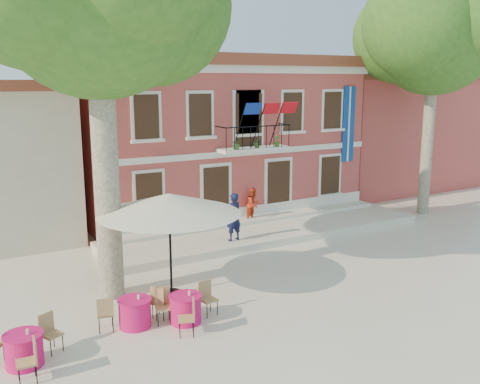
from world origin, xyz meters
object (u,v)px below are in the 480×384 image
plane_tree_east (435,31)px  cafe_table_1 (185,307)px  patio_umbrella (169,204)px  cafe_table_2 (24,348)px  cafe_table_0 (135,312)px  pedestrian_orange (253,205)px  pedestrian_navy (233,217)px

plane_tree_east → cafe_table_1: plane_tree_east is taller
patio_umbrella → cafe_table_2: patio_umbrella is taller
cafe_table_0 → cafe_table_1: same height
cafe_table_2 → patio_umbrella: bearing=25.4°
pedestrian_orange → cafe_table_2: 12.90m
plane_tree_east → cafe_table_2: size_ratio=6.19×
plane_tree_east → pedestrian_navy: bearing=-179.1°
cafe_table_0 → cafe_table_1: size_ratio=1.06×
pedestrian_orange → cafe_table_2: size_ratio=0.80×
patio_umbrella → cafe_table_1: 3.12m
patio_umbrella → cafe_table_1: (-0.41, -1.94, -2.40)m
cafe_table_1 → cafe_table_2: same height
pedestrian_orange → cafe_table_1: pedestrian_orange is taller
cafe_table_0 → cafe_table_2: (-2.84, -0.63, 0.01)m
pedestrian_navy → cafe_table_2: (-8.42, -5.24, -0.81)m
pedestrian_navy → patio_umbrella: bearing=29.1°
plane_tree_east → cafe_table_2: bearing=-164.2°
patio_umbrella → pedestrian_navy: 5.23m
pedestrian_orange → cafe_table_1: bearing=-154.7°
pedestrian_orange → plane_tree_east: bearing=-35.0°
pedestrian_navy → cafe_table_0: pedestrian_navy is taller
cafe_table_0 → cafe_table_1: (1.26, -0.43, 0.01)m
plane_tree_east → patio_umbrella: (-14.63, -3.27, -5.74)m
pedestrian_orange → cafe_table_0: pedestrian_orange is taller
plane_tree_east → cafe_table_0: size_ratio=5.89×
pedestrian_navy → cafe_table_1: 6.69m
plane_tree_east → pedestrian_orange: 11.55m
patio_umbrella → cafe_table_2: size_ratio=2.27×
patio_umbrella → cafe_table_1: size_ratio=2.28×
plane_tree_east → cafe_table_2: (-19.14, -5.42, -8.14)m
plane_tree_east → cafe_table_1: size_ratio=6.23×
cafe_table_1 → cafe_table_0: bearing=161.0°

